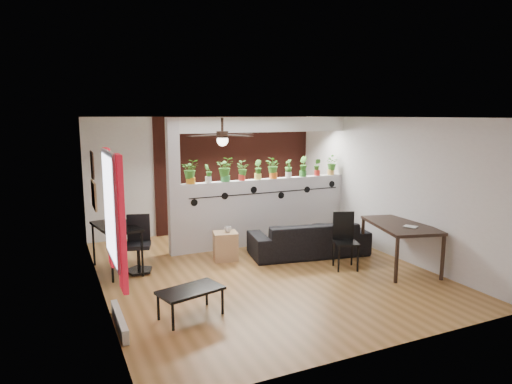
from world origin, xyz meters
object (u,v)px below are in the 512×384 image
at_px(potted_plant_0, 190,171).
at_px(potted_plant_4, 258,169).
at_px(cup, 228,229).
at_px(coffee_table, 191,292).
at_px(ceiling_fan, 222,137).
at_px(potted_plant_6, 288,168).
at_px(potted_plant_2, 225,169).
at_px(sofa, 309,239).
at_px(office_chair, 139,248).
at_px(cube_shelf, 225,246).
at_px(computer_desk, 116,230).
at_px(dining_table, 401,228).
at_px(potted_plant_9, 331,164).
at_px(potted_plant_3, 242,170).
at_px(folding_chair, 344,235).
at_px(potted_plant_1, 208,173).
at_px(potted_plant_8, 317,167).
at_px(potted_plant_7, 303,166).
at_px(potted_plant_5, 273,167).

bearing_deg(potted_plant_0, potted_plant_4, 0.00).
height_order(cup, coffee_table, cup).
bearing_deg(ceiling_fan, potted_plant_6, 40.24).
relative_size(potted_plant_2, sofa, 0.23).
relative_size(cup, office_chair, 0.13).
xyz_separation_m(potted_plant_6, cube_shelf, (-1.68, -0.70, -1.29)).
bearing_deg(potted_plant_0, computer_desk, -161.57).
distance_m(ceiling_fan, dining_table, 3.50).
bearing_deg(potted_plant_6, computer_desk, -172.20).
relative_size(potted_plant_6, coffee_table, 0.41).
bearing_deg(potted_plant_9, ceiling_fan, -150.49).
bearing_deg(potted_plant_3, potted_plant_6, 0.00).
height_order(folding_chair, coffee_table, folding_chair).
relative_size(sofa, cube_shelf, 4.06).
height_order(ceiling_fan, potted_plant_1, ceiling_fan).
xyz_separation_m(potted_plant_8, sofa, (-0.83, -1.06, -1.24)).
height_order(potted_plant_7, coffee_table, potted_plant_7).
height_order(potted_plant_7, office_chair, potted_plant_7).
distance_m(cup, dining_table, 3.06).
xyz_separation_m(potted_plant_8, cup, (-2.33, -0.70, -0.97)).
bearing_deg(office_chair, cube_shelf, -0.32).
xyz_separation_m(potted_plant_7, computer_desk, (-3.93, -0.49, -0.85)).
distance_m(ceiling_fan, cup, 2.12).
bearing_deg(office_chair, potted_plant_1, 24.72).
xyz_separation_m(potted_plant_2, potted_plant_5, (1.05, 0.00, -0.02)).
xyz_separation_m(potted_plant_4, potted_plant_5, (0.35, 0.00, 0.02)).
bearing_deg(potted_plant_0, sofa, -28.14).
relative_size(potted_plant_4, cube_shelf, 0.77).
bearing_deg(computer_desk, potted_plant_9, 6.04).
bearing_deg(potted_plant_3, computer_desk, -169.01).
height_order(potted_plant_3, office_chair, potted_plant_3).
bearing_deg(coffee_table, potted_plant_9, 34.61).
height_order(potted_plant_7, dining_table, potted_plant_7).
distance_m(potted_plant_5, potted_plant_8, 1.05).
distance_m(potted_plant_8, cube_shelf, 2.80).
bearing_deg(office_chair, ceiling_fan, -44.78).
bearing_deg(potted_plant_7, potted_plant_2, -180.00).
distance_m(potted_plant_8, computer_desk, 4.38).
height_order(potted_plant_2, potted_plant_5, potted_plant_2).
distance_m(potted_plant_6, cube_shelf, 2.23).
height_order(potted_plant_4, cube_shelf, potted_plant_4).
height_order(potted_plant_2, potted_plant_3, potted_plant_2).
relative_size(potted_plant_9, cup, 3.34).
xyz_separation_m(potted_plant_0, potted_plant_8, (2.81, 0.00, -0.05)).
bearing_deg(ceiling_fan, computer_desk, 137.90).
distance_m(potted_plant_6, sofa, 1.64).
height_order(ceiling_fan, potted_plant_6, ceiling_fan).
relative_size(potted_plant_3, office_chair, 0.41).
bearing_deg(office_chair, potted_plant_9, 9.08).
relative_size(potted_plant_4, office_chair, 0.42).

